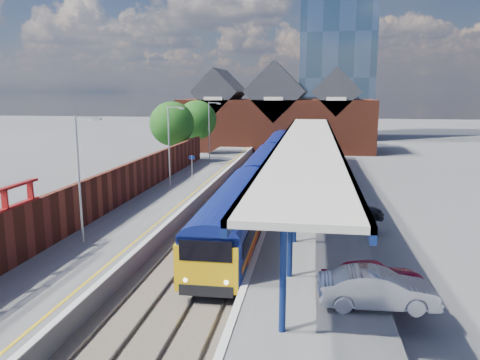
# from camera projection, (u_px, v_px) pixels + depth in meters

# --- Properties ---
(ground) EXTENTS (240.00, 240.00, 0.00)m
(ground) POSITION_uv_depth(u_px,v_px,m) (254.00, 182.00, 48.29)
(ground) COLOR #5B5B5E
(ground) RESTS_ON ground
(ballast_bed) EXTENTS (6.00, 76.00, 0.06)m
(ballast_bed) POSITION_uv_depth(u_px,v_px,m) (239.00, 205.00, 38.58)
(ballast_bed) COLOR #473D33
(ballast_bed) RESTS_ON ground
(rails) EXTENTS (4.51, 76.00, 0.14)m
(rails) POSITION_uv_depth(u_px,v_px,m) (239.00, 204.00, 38.56)
(rails) COLOR slate
(rails) RESTS_ON ground
(left_platform) EXTENTS (5.00, 76.00, 1.00)m
(left_platform) POSITION_uv_depth(u_px,v_px,m) (175.00, 197.00, 39.33)
(left_platform) COLOR #565659
(left_platform) RESTS_ON ground
(right_platform) EXTENTS (6.00, 76.00, 1.00)m
(right_platform) POSITION_uv_depth(u_px,v_px,m) (313.00, 202.00, 37.58)
(right_platform) COLOR #565659
(right_platform) RESTS_ON ground
(coping_left) EXTENTS (0.30, 76.00, 0.05)m
(coping_left) POSITION_uv_depth(u_px,v_px,m) (202.00, 192.00, 38.88)
(coping_left) COLOR silver
(coping_left) RESTS_ON left_platform
(coping_right) EXTENTS (0.30, 76.00, 0.05)m
(coping_right) POSITION_uv_depth(u_px,v_px,m) (277.00, 194.00, 37.92)
(coping_right) COLOR silver
(coping_right) RESTS_ON right_platform
(yellow_line) EXTENTS (0.14, 76.00, 0.01)m
(yellow_line) POSITION_uv_depth(u_px,v_px,m) (195.00, 192.00, 38.97)
(yellow_line) COLOR yellow
(yellow_line) RESTS_ON left_platform
(train) EXTENTS (3.00, 65.93, 3.45)m
(train) POSITION_uv_depth(u_px,v_px,m) (272.00, 157.00, 51.77)
(train) COLOR navy
(train) RESTS_ON ground
(canopy) EXTENTS (4.50, 52.00, 4.48)m
(canopy) POSITION_uv_depth(u_px,v_px,m) (308.00, 140.00, 38.67)
(canopy) COLOR navy
(canopy) RESTS_ON right_platform
(lamp_post_b) EXTENTS (1.48, 0.18, 7.00)m
(lamp_post_b) POSITION_uv_depth(u_px,v_px,m) (81.00, 172.00, 25.04)
(lamp_post_b) COLOR #A5A8AA
(lamp_post_b) RESTS_ON left_platform
(lamp_post_c) EXTENTS (1.48, 0.18, 7.00)m
(lamp_post_c) POSITION_uv_depth(u_px,v_px,m) (170.00, 141.00, 40.57)
(lamp_post_c) COLOR #A5A8AA
(lamp_post_c) RESTS_ON left_platform
(lamp_post_d) EXTENTS (1.48, 0.18, 7.00)m
(lamp_post_d) POSITION_uv_depth(u_px,v_px,m) (210.00, 127.00, 56.10)
(lamp_post_d) COLOR #A5A8AA
(lamp_post_d) RESTS_ON left_platform
(platform_sign) EXTENTS (0.55, 0.08, 2.50)m
(platform_sign) POSITION_uv_depth(u_px,v_px,m) (192.00, 164.00, 42.73)
(platform_sign) COLOR #A5A8AA
(platform_sign) RESTS_ON left_platform
(brick_wall) EXTENTS (0.35, 50.00, 3.86)m
(brick_wall) POSITION_uv_depth(u_px,v_px,m) (112.00, 189.00, 33.09)
(brick_wall) COLOR maroon
(brick_wall) RESTS_ON left_platform
(station_building) EXTENTS (30.00, 12.12, 13.78)m
(station_building) POSITION_uv_depth(u_px,v_px,m) (276.00, 116.00, 74.46)
(station_building) COLOR maroon
(station_building) RESTS_ON ground
(glass_tower) EXTENTS (14.20, 14.20, 40.30)m
(glass_tower) POSITION_uv_depth(u_px,v_px,m) (337.00, 35.00, 91.55)
(glass_tower) COLOR #456076
(glass_tower) RESTS_ON ground
(tree_near) EXTENTS (5.20, 5.20, 8.10)m
(tree_near) POSITION_uv_depth(u_px,v_px,m) (173.00, 125.00, 54.60)
(tree_near) COLOR #382314
(tree_near) RESTS_ON ground
(tree_far) EXTENTS (5.20, 5.20, 8.10)m
(tree_far) POSITION_uv_depth(u_px,v_px,m) (198.00, 121.00, 62.22)
(tree_far) COLOR #382314
(tree_far) RESTS_ON ground
(parked_car_red) EXTENTS (4.60, 2.99, 1.46)m
(parked_car_red) POSITION_uv_depth(u_px,v_px,m) (374.00, 277.00, 19.12)
(parked_car_red) COLOR #A40D2E
(parked_car_red) RESTS_ON right_platform
(parked_car_silver) EXTENTS (4.61, 1.85, 1.49)m
(parked_car_silver) POSITION_uv_depth(u_px,v_px,m) (377.00, 289.00, 17.99)
(parked_car_silver) COLOR silver
(parked_car_silver) RESTS_ON right_platform
(parked_car_dark) EXTENTS (4.44, 1.96, 1.27)m
(parked_car_dark) POSITION_uv_depth(u_px,v_px,m) (350.00, 209.00, 30.55)
(parked_car_dark) COLOR black
(parked_car_dark) RESTS_ON right_platform
(parked_car_blue) EXTENTS (4.20, 2.24, 1.12)m
(parked_car_blue) POSITION_uv_depth(u_px,v_px,m) (319.00, 200.00, 33.56)
(parked_car_blue) COLOR navy
(parked_car_blue) RESTS_ON right_platform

